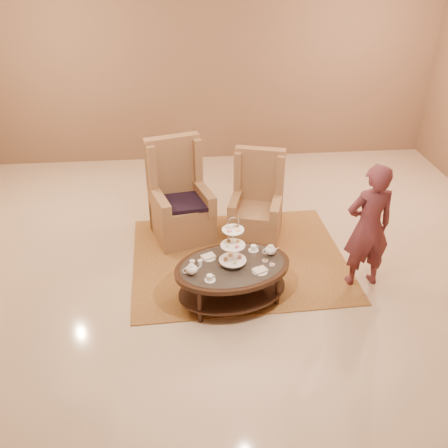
{
  "coord_description": "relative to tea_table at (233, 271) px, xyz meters",
  "views": [
    {
      "loc": [
        -0.62,
        -4.8,
        3.69
      ],
      "look_at": [
        -0.14,
        0.2,
        0.74
      ],
      "focal_mm": 40.0,
      "sensor_mm": 36.0,
      "label": 1
    }
  ],
  "objects": [
    {
      "name": "ground",
      "position": [
        0.09,
        0.28,
        -0.4
      ],
      "size": [
        8.0,
        8.0,
        0.0
      ],
      "primitive_type": "plane",
      "color": "beige",
      "rests_on": "ground"
    },
    {
      "name": "ceiling",
      "position": [
        0.09,
        0.28,
        -0.4
      ],
      "size": [
        8.0,
        8.0,
        0.02
      ],
      "primitive_type": "cube",
      "color": "beige",
      "rests_on": "ground"
    },
    {
      "name": "wall_back",
      "position": [
        0.09,
        4.28,
        1.35
      ],
      "size": [
        8.0,
        0.04,
        3.5
      ],
      "primitive_type": "cube",
      "color": "#846148",
      "rests_on": "ground"
    },
    {
      "name": "rug",
      "position": [
        0.18,
        0.83,
        -0.39
      ],
      "size": [
        2.8,
        2.36,
        0.01
      ],
      "rotation": [
        0.0,
        0.0,
        0.03
      ],
      "color": "#A97D3C",
      "rests_on": "ground"
    },
    {
      "name": "tea_table",
      "position": [
        0.0,
        0.0,
        0.0
      ],
      "size": [
        1.49,
        1.19,
        1.11
      ],
      "rotation": [
        0.0,
        0.0,
        0.23
      ],
      "color": "black",
      "rests_on": "ground"
    },
    {
      "name": "armchair_left",
      "position": [
        -0.56,
        1.54,
        0.06
      ],
      "size": [
        0.93,
        0.95,
        1.37
      ],
      "rotation": [
        0.0,
        0.0,
        0.29
      ],
      "color": "#9C6F49",
      "rests_on": "ground"
    },
    {
      "name": "armchair_right",
      "position": [
        0.48,
        1.38,
        0.01
      ],
      "size": [
        0.83,
        0.85,
        1.23
      ],
      "rotation": [
        0.0,
        0.0,
        -0.29
      ],
      "color": "#9C6F49",
      "rests_on": "ground"
    },
    {
      "name": "person",
      "position": [
        1.58,
        0.19,
        0.38
      ],
      "size": [
        0.6,
        0.43,
        1.56
      ],
      "rotation": [
        0.0,
        0.0,
        3.24
      ],
      "color": "#59262D",
      "rests_on": "ground"
    }
  ]
}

